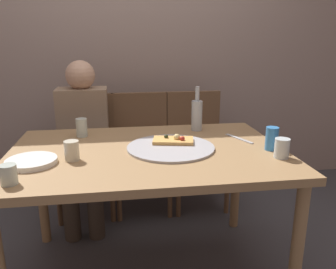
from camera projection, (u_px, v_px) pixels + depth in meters
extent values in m
cube|color=gray|center=(132.00, 40.00, 2.97)|extent=(6.00, 0.10, 2.60)
cube|color=#99754C|center=(147.00, 153.00, 1.81)|extent=(1.44, 0.97, 0.04)
cylinder|color=#99754C|center=(297.00, 252.00, 1.61)|extent=(0.06, 0.06, 0.72)
cylinder|color=#99754C|center=(42.00, 192.00, 2.23)|extent=(0.06, 0.06, 0.72)
cylinder|color=#99754C|center=(236.00, 180.00, 2.41)|extent=(0.06, 0.06, 0.72)
cylinder|color=#ADADB2|center=(171.00, 148.00, 1.82)|extent=(0.47, 0.47, 0.01)
cube|color=tan|center=(173.00, 140.00, 1.89)|extent=(0.24, 0.17, 0.02)
sphere|color=#EAD184|center=(177.00, 137.00, 1.89)|extent=(0.04, 0.04, 0.04)
sphere|color=#2D381E|center=(166.00, 137.00, 1.91)|extent=(0.02, 0.02, 0.02)
sphere|color=#B22D23|center=(182.00, 139.00, 1.87)|extent=(0.03, 0.03, 0.03)
cylinder|color=#B2BCC1|center=(197.00, 116.00, 2.15)|extent=(0.07, 0.07, 0.19)
cylinder|color=#B2BCC1|center=(197.00, 94.00, 2.12)|extent=(0.03, 0.03, 0.09)
cylinder|color=beige|center=(72.00, 151.00, 1.64)|extent=(0.07, 0.07, 0.10)
cylinder|color=#B7C6BC|center=(8.00, 175.00, 1.37)|extent=(0.07, 0.07, 0.08)
cylinder|color=silver|center=(282.00, 148.00, 1.67)|extent=(0.07, 0.07, 0.10)
cylinder|color=#B7C6BC|center=(82.00, 128.00, 2.03)|extent=(0.07, 0.07, 0.11)
cylinder|color=#337AC1|center=(272.00, 139.00, 1.79)|extent=(0.07, 0.07, 0.12)
cylinder|color=white|center=(31.00, 161.00, 1.60)|extent=(0.23, 0.23, 0.02)
cube|color=#B7B7BC|center=(239.00, 139.00, 1.99)|extent=(0.10, 0.21, 0.01)
cube|color=brown|center=(86.00, 157.00, 2.60)|extent=(0.44, 0.44, 0.05)
cube|color=brown|center=(86.00, 122.00, 2.73)|extent=(0.44, 0.04, 0.45)
cylinder|color=brown|center=(112.00, 195.00, 2.51)|extent=(0.04, 0.04, 0.42)
cylinder|color=brown|center=(59.00, 198.00, 2.46)|extent=(0.04, 0.04, 0.42)
cylinder|color=brown|center=(113.00, 175.00, 2.87)|extent=(0.04, 0.04, 0.42)
cylinder|color=brown|center=(66.00, 178.00, 2.82)|extent=(0.04, 0.04, 0.42)
cube|color=brown|center=(142.00, 154.00, 2.66)|extent=(0.44, 0.44, 0.05)
cube|color=brown|center=(140.00, 120.00, 2.79)|extent=(0.44, 0.04, 0.45)
cylinder|color=brown|center=(170.00, 191.00, 2.57)|extent=(0.04, 0.04, 0.42)
cylinder|color=brown|center=(119.00, 195.00, 2.52)|extent=(0.04, 0.04, 0.42)
cylinder|color=brown|center=(163.00, 172.00, 2.93)|extent=(0.04, 0.04, 0.42)
cylinder|color=brown|center=(118.00, 175.00, 2.88)|extent=(0.04, 0.04, 0.42)
cube|color=brown|center=(198.00, 152.00, 2.72)|extent=(0.44, 0.44, 0.05)
cube|color=brown|center=(193.00, 118.00, 2.85)|extent=(0.44, 0.04, 0.45)
cylinder|color=brown|center=(227.00, 188.00, 2.63)|extent=(0.04, 0.04, 0.42)
cylinder|color=brown|center=(179.00, 191.00, 2.58)|extent=(0.04, 0.04, 0.42)
cylinder|color=brown|center=(214.00, 169.00, 3.00)|extent=(0.04, 0.04, 0.42)
cylinder|color=brown|center=(171.00, 172.00, 2.94)|extent=(0.04, 0.04, 0.42)
cube|color=#937A60|center=(84.00, 123.00, 2.55)|extent=(0.36, 0.22, 0.52)
sphere|color=tan|center=(80.00, 75.00, 2.45)|extent=(0.21, 0.21, 0.21)
cylinder|color=#3B3026|center=(95.00, 165.00, 2.44)|extent=(0.12, 0.40, 0.12)
cylinder|color=#3B3026|center=(72.00, 166.00, 2.42)|extent=(0.12, 0.40, 0.12)
cylinder|color=#3B3026|center=(96.00, 207.00, 2.31)|extent=(0.11, 0.11, 0.45)
cylinder|color=#3B3026|center=(71.00, 209.00, 2.29)|extent=(0.11, 0.11, 0.45)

